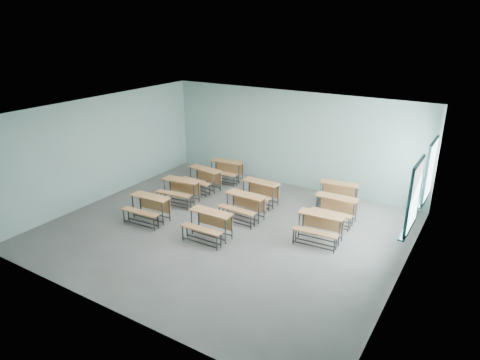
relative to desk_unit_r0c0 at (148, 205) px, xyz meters
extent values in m
cube|color=slate|center=(2.13, 0.66, -0.49)|extent=(9.00, 8.00, 0.02)
cube|color=white|center=(2.13, 0.66, 2.73)|extent=(9.00, 8.00, 0.02)
cube|color=#9CC3BB|center=(2.13, 4.67, 1.12)|extent=(9.00, 0.02, 3.20)
cube|color=#9CC3BB|center=(2.13, -3.35, 1.12)|extent=(9.00, 0.02, 3.20)
cube|color=#9CC3BB|center=(-2.38, 0.66, 1.12)|extent=(0.02, 8.00, 3.20)
cube|color=#9CC3BB|center=(6.64, 0.66, 1.12)|extent=(0.02, 8.00, 3.20)
cube|color=#183E43|center=(6.60, 3.46, 0.45)|extent=(0.06, 1.20, 0.06)
cube|color=#183E43|center=(6.60, 3.46, 1.99)|extent=(0.06, 1.20, 0.06)
cube|color=#183E43|center=(6.60, 2.89, 1.22)|extent=(0.06, 0.06, 1.60)
cube|color=#183E43|center=(6.60, 4.03, 1.22)|extent=(0.06, 0.06, 1.60)
cube|color=#183E43|center=(6.60, 3.46, 1.22)|extent=(0.04, 0.04, 1.48)
cube|color=#183E43|center=(6.60, 3.46, 1.22)|extent=(0.04, 1.08, 0.04)
cube|color=#183E43|center=(6.56, 3.46, 0.39)|extent=(0.14, 1.28, 0.04)
cube|color=white|center=(6.63, 3.46, 1.22)|extent=(0.01, 1.08, 1.48)
cube|color=#183E43|center=(6.60, 1.46, 0.45)|extent=(0.06, 1.20, 0.06)
cube|color=#183E43|center=(6.60, 1.46, 1.99)|extent=(0.06, 1.20, 0.06)
cube|color=#183E43|center=(6.60, 0.89, 1.22)|extent=(0.06, 0.06, 1.60)
cube|color=#183E43|center=(6.60, 2.03, 1.22)|extent=(0.06, 0.06, 1.60)
cube|color=#183E43|center=(6.60, 1.46, 1.22)|extent=(0.04, 0.04, 1.48)
cube|color=#183E43|center=(6.60, 1.46, 1.22)|extent=(0.04, 1.08, 0.04)
cube|color=#183E43|center=(6.56, 1.46, 0.39)|extent=(0.14, 1.28, 0.04)
cube|color=white|center=(6.63, 1.46, 1.22)|extent=(0.01, 1.08, 1.48)
cube|color=#B0733F|center=(-0.01, 0.10, 0.22)|extent=(1.17, 0.45, 0.04)
cube|color=#B0733F|center=(-0.02, 0.28, -0.08)|extent=(1.09, 0.08, 0.39)
cylinder|color=#303234|center=(-0.52, -0.08, -0.14)|extent=(0.04, 0.04, 0.68)
cylinder|color=#303234|center=(0.53, -0.02, -0.14)|extent=(0.04, 0.04, 0.68)
cylinder|color=#303234|center=(-0.54, 0.22, -0.14)|extent=(0.04, 0.04, 0.68)
cylinder|color=#303234|center=(0.51, 0.29, -0.14)|extent=(0.04, 0.04, 0.68)
cube|color=#303234|center=(0.00, -0.05, -0.39)|extent=(1.05, 0.09, 0.03)
cube|color=#303234|center=(-0.02, 0.26, -0.39)|extent=(1.05, 0.09, 0.03)
cube|color=#B0733F|center=(0.02, -0.35, -0.07)|extent=(1.16, 0.31, 0.03)
cylinder|color=#303234|center=(-0.50, -0.48, -0.28)|extent=(0.04, 0.04, 0.40)
cylinder|color=#303234|center=(0.55, -0.41, -0.28)|extent=(0.04, 0.04, 0.40)
cylinder|color=#303234|center=(-0.51, -0.29, -0.28)|extent=(0.04, 0.04, 0.40)
cylinder|color=#303234|center=(0.54, -0.23, -0.28)|extent=(0.04, 0.04, 0.40)
cube|color=#303234|center=(0.03, -0.45, -0.41)|extent=(1.05, 0.09, 0.03)
cube|color=#303234|center=(0.02, -0.26, -0.41)|extent=(1.05, 0.09, 0.03)
cube|color=#B0733F|center=(2.03, 0.16, 0.22)|extent=(1.15, 0.40, 0.04)
cube|color=#B0733F|center=(2.03, 0.34, -0.08)|extent=(1.09, 0.04, 0.39)
cylinder|color=#303234|center=(1.51, 0.00, -0.14)|extent=(0.03, 0.03, 0.68)
cylinder|color=#303234|center=(2.56, 0.02, -0.14)|extent=(0.03, 0.03, 0.68)
cylinder|color=#303234|center=(1.51, 0.31, -0.14)|extent=(0.03, 0.03, 0.68)
cylinder|color=#303234|center=(2.56, 0.32, -0.14)|extent=(0.03, 0.03, 0.68)
cube|color=#303234|center=(2.04, 0.01, -0.39)|extent=(1.05, 0.05, 0.03)
cube|color=#303234|center=(2.03, 0.32, -0.39)|extent=(1.05, 0.05, 0.03)
cube|color=#B0733F|center=(2.04, -0.30, -0.07)|extent=(1.15, 0.26, 0.03)
cylinder|color=#303234|center=(1.52, -0.39, -0.28)|extent=(0.03, 0.03, 0.40)
cylinder|color=#303234|center=(2.57, -0.38, -0.28)|extent=(0.03, 0.03, 0.40)
cylinder|color=#303234|center=(1.52, -0.21, -0.28)|extent=(0.03, 0.03, 0.40)
cylinder|color=#303234|center=(2.57, -0.20, -0.28)|extent=(0.03, 0.03, 0.40)
cube|color=#303234|center=(2.04, -0.39, -0.41)|extent=(1.05, 0.05, 0.03)
cube|color=#303234|center=(2.04, -0.20, -0.41)|extent=(1.05, 0.05, 0.03)
cube|color=#B0733F|center=(-0.11, 1.58, 0.22)|extent=(1.18, 0.52, 0.04)
cube|color=#B0733F|center=(-0.13, 1.76, -0.08)|extent=(1.08, 0.15, 0.39)
cylinder|color=#303234|center=(-0.61, 1.37, -0.14)|extent=(0.04, 0.04, 0.68)
cylinder|color=#303234|center=(0.43, 1.50, -0.14)|extent=(0.04, 0.04, 0.68)
cylinder|color=#303234|center=(-0.65, 1.67, -0.14)|extent=(0.04, 0.04, 0.68)
cylinder|color=#303234|center=(0.40, 1.80, -0.14)|extent=(0.04, 0.04, 0.68)
cube|color=#303234|center=(-0.09, 1.43, -0.39)|extent=(1.05, 0.16, 0.03)
cube|color=#303234|center=(-0.13, 1.74, -0.39)|extent=(1.05, 0.16, 0.03)
cube|color=#B0733F|center=(-0.05, 1.13, -0.07)|extent=(1.17, 0.38, 0.03)
cylinder|color=#303234|center=(-0.56, 0.97, -0.28)|extent=(0.04, 0.04, 0.40)
cylinder|color=#303234|center=(0.48, 1.10, -0.28)|extent=(0.04, 0.04, 0.40)
cylinder|color=#303234|center=(-0.58, 1.15, -0.28)|extent=(0.04, 0.04, 0.40)
cylinder|color=#303234|center=(0.46, 1.28, -0.28)|extent=(0.04, 0.04, 0.40)
cube|color=#303234|center=(-0.04, 1.04, -0.41)|extent=(1.05, 0.16, 0.03)
cube|color=#303234|center=(-0.06, 1.22, -0.41)|extent=(1.05, 0.16, 0.03)
cube|color=#B0733F|center=(2.20, 1.61, 0.22)|extent=(1.16, 0.42, 0.04)
cube|color=#B0733F|center=(2.20, 1.79, -0.08)|extent=(1.09, 0.05, 0.39)
cylinder|color=#303234|center=(1.67, 1.47, -0.14)|extent=(0.04, 0.04, 0.68)
cylinder|color=#303234|center=(2.72, 1.44, -0.14)|extent=(0.04, 0.04, 0.68)
cylinder|color=#303234|center=(1.68, 1.78, -0.14)|extent=(0.04, 0.04, 0.68)
cylinder|color=#303234|center=(2.73, 1.75, -0.14)|extent=(0.04, 0.04, 0.68)
cube|color=#303234|center=(2.19, 1.46, -0.39)|extent=(1.05, 0.06, 0.03)
cube|color=#303234|center=(2.20, 1.76, -0.39)|extent=(1.05, 0.06, 0.03)
cube|color=#B0733F|center=(2.18, 1.15, -0.07)|extent=(1.15, 0.28, 0.03)
cylinder|color=#303234|center=(1.65, 1.08, -0.28)|extent=(0.04, 0.04, 0.40)
cylinder|color=#303234|center=(2.70, 1.04, -0.28)|extent=(0.04, 0.04, 0.40)
cylinder|color=#303234|center=(1.66, 1.26, -0.28)|extent=(0.04, 0.04, 0.40)
cylinder|color=#303234|center=(2.71, 1.23, -0.28)|extent=(0.04, 0.04, 0.40)
cube|color=#303234|center=(2.18, 1.06, -0.41)|extent=(1.05, 0.06, 0.03)
cube|color=#303234|center=(2.18, 1.24, -0.41)|extent=(1.05, 0.06, 0.03)
cube|color=#B0733F|center=(4.50, 1.51, 0.22)|extent=(1.17, 0.47, 0.04)
cube|color=#B0733F|center=(4.48, 1.69, -0.08)|extent=(1.09, 0.10, 0.39)
cylinder|color=#303234|center=(3.98, 1.32, -0.14)|extent=(0.04, 0.04, 0.68)
cylinder|color=#303234|center=(5.03, 1.40, -0.14)|extent=(0.04, 0.04, 0.68)
cylinder|color=#303234|center=(3.96, 1.62, -0.14)|extent=(0.04, 0.04, 0.68)
cylinder|color=#303234|center=(5.01, 1.70, -0.14)|extent=(0.04, 0.04, 0.68)
cube|color=#303234|center=(4.51, 1.36, -0.39)|extent=(1.05, 0.11, 0.03)
cube|color=#303234|center=(4.48, 1.66, -0.39)|extent=(1.05, 0.11, 0.03)
cube|color=#B0733F|center=(4.53, 1.05, -0.07)|extent=(1.16, 0.33, 0.03)
cylinder|color=#303234|center=(4.01, 0.92, -0.28)|extent=(0.04, 0.04, 0.40)
cylinder|color=#303234|center=(5.06, 1.00, -0.28)|extent=(0.04, 0.04, 0.40)
cylinder|color=#303234|center=(4.00, 1.10, -0.28)|extent=(0.04, 0.04, 0.40)
cylinder|color=#303234|center=(5.05, 1.18, -0.28)|extent=(0.04, 0.04, 0.40)
cube|color=#303234|center=(4.54, 0.96, -0.41)|extent=(1.05, 0.11, 0.03)
cube|color=#303234|center=(4.52, 1.14, -0.41)|extent=(1.05, 0.11, 0.03)
cube|color=#B0733F|center=(-0.08, 2.79, 0.22)|extent=(1.18, 0.51, 0.04)
cube|color=#B0733F|center=(-0.06, 2.97, -0.08)|extent=(1.08, 0.14, 0.39)
cylinder|color=#303234|center=(-0.62, 2.70, -0.14)|extent=(0.04, 0.04, 0.68)
cylinder|color=#303234|center=(0.42, 2.58, -0.14)|extent=(0.04, 0.04, 0.68)
cylinder|color=#303234|center=(-0.58, 3.01, -0.14)|extent=(0.04, 0.04, 0.68)
cylinder|color=#303234|center=(0.46, 2.89, -0.14)|extent=(0.04, 0.04, 0.68)
cube|color=#303234|center=(-0.10, 2.64, -0.39)|extent=(1.05, 0.15, 0.03)
cube|color=#303234|center=(-0.06, 2.95, -0.39)|extent=(1.05, 0.15, 0.03)
cube|color=#B0733F|center=(-0.13, 2.34, -0.07)|extent=(1.17, 0.37, 0.03)
cylinder|color=#303234|center=(-0.66, 2.31, -0.28)|extent=(0.04, 0.04, 0.40)
cylinder|color=#303234|center=(0.38, 2.19, -0.28)|extent=(0.04, 0.04, 0.40)
cylinder|color=#303234|center=(-0.64, 2.49, -0.28)|extent=(0.04, 0.04, 0.40)
cylinder|color=#303234|center=(0.40, 2.37, -0.28)|extent=(0.04, 0.04, 0.40)
cube|color=#303234|center=(-0.14, 2.25, -0.41)|extent=(1.05, 0.15, 0.03)
cube|color=#303234|center=(-0.12, 2.43, -0.41)|extent=(1.05, 0.15, 0.03)
cube|color=#B0733F|center=(2.07, 2.72, 0.22)|extent=(1.17, 0.44, 0.04)
cube|color=#B0733F|center=(2.08, 2.89, -0.08)|extent=(1.09, 0.08, 0.39)
cylinder|color=#303234|center=(1.54, 2.59, -0.14)|extent=(0.04, 0.04, 0.68)
cylinder|color=#303234|center=(2.59, 2.53, -0.14)|extent=(0.04, 0.04, 0.68)
cylinder|color=#303234|center=(1.55, 2.90, -0.14)|extent=(0.04, 0.04, 0.68)
cylinder|color=#303234|center=(2.60, 2.84, -0.14)|extent=(0.04, 0.04, 0.68)
cube|color=#303234|center=(2.06, 2.56, -0.39)|extent=(1.05, 0.09, 0.03)
cube|color=#303234|center=(2.08, 2.87, -0.39)|extent=(1.05, 0.09, 0.03)
cube|color=#B0733F|center=(2.05, 2.26, -0.07)|extent=(1.16, 0.30, 0.03)
cylinder|color=#303234|center=(1.52, 2.20, -0.28)|extent=(0.04, 0.04, 0.40)
cylinder|color=#303234|center=(2.56, 2.14, -0.28)|extent=(0.04, 0.04, 0.40)
cylinder|color=#303234|center=(1.53, 2.38, -0.28)|extent=(0.04, 0.04, 0.40)
cylinder|color=#303234|center=(2.57, 2.32, -0.28)|extent=(0.04, 0.04, 0.40)
cube|color=#303234|center=(2.04, 2.17, -0.41)|extent=(1.05, 0.09, 0.03)
cube|color=#303234|center=(2.05, 2.35, -0.41)|extent=(1.05, 0.09, 0.03)
cube|color=#B0733F|center=(4.45, 2.79, 0.22)|extent=(1.16, 0.42, 0.04)
cube|color=#B0733F|center=(4.44, 2.97, -0.08)|extent=(1.09, 0.06, 0.39)
cylinder|color=#303234|center=(3.93, 2.62, -0.14)|extent=(0.04, 0.04, 0.68)
cylinder|color=#303234|center=(4.98, 2.66, -0.14)|extent=(0.04, 0.04, 0.68)
cylinder|color=#303234|center=(3.92, 2.92, -0.14)|extent=(0.04, 0.04, 0.68)
cylinder|color=#303234|center=(4.97, 2.96, -0.14)|extent=(0.04, 0.04, 0.68)
cube|color=#303234|center=(4.45, 2.64, -0.39)|extent=(1.05, 0.07, 0.03)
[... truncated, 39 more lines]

